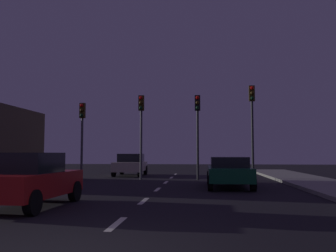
{
  "coord_description": "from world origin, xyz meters",
  "views": [
    {
      "loc": [
        1.8,
        -5.26,
        1.51
      ],
      "look_at": [
        0.1,
        14.16,
        2.99
      ],
      "focal_mm": 39.02,
      "sensor_mm": 36.0,
      "label": 1
    }
  ],
  "objects_px": {
    "car_oncoming_far": "(131,165)",
    "traffic_signal_far_left": "(82,125)",
    "car_stopped_ahead": "(229,171)",
    "traffic_signal_far_right": "(252,114)",
    "traffic_signal_center_left": "(141,120)",
    "car_adjacent_lane": "(29,180)",
    "traffic_signal_center_right": "(198,120)"
  },
  "relations": [
    {
      "from": "car_oncoming_far",
      "to": "traffic_signal_far_left",
      "type": "bearing_deg",
      "value": -120.78
    },
    {
      "from": "traffic_signal_far_left",
      "to": "car_stopped_ahead",
      "type": "xyz_separation_m",
      "value": [
        8.3,
        -4.51,
        -2.49
      ]
    },
    {
      "from": "traffic_signal_far_right",
      "to": "car_oncoming_far",
      "type": "bearing_deg",
      "value": 154.26
    },
    {
      "from": "traffic_signal_far_left",
      "to": "traffic_signal_center_left",
      "type": "distance_m",
      "value": 3.58
    },
    {
      "from": "car_stopped_ahead",
      "to": "car_adjacent_lane",
      "type": "relative_size",
      "value": 1.16
    },
    {
      "from": "car_stopped_ahead",
      "to": "traffic_signal_center_left",
      "type": "bearing_deg",
      "value": 136.41
    },
    {
      "from": "traffic_signal_far_right",
      "to": "car_adjacent_lane",
      "type": "relative_size",
      "value": 1.39
    },
    {
      "from": "car_adjacent_lane",
      "to": "car_stopped_ahead",
      "type": "bearing_deg",
      "value": 47.46
    },
    {
      "from": "traffic_signal_center_left",
      "to": "traffic_signal_center_right",
      "type": "bearing_deg",
      "value": -0.0
    },
    {
      "from": "traffic_signal_center_left",
      "to": "car_oncoming_far",
      "type": "relative_size",
      "value": 1.25
    },
    {
      "from": "traffic_signal_far_left",
      "to": "car_stopped_ahead",
      "type": "distance_m",
      "value": 9.77
    },
    {
      "from": "traffic_signal_far_left",
      "to": "car_oncoming_far",
      "type": "relative_size",
      "value": 1.15
    },
    {
      "from": "car_adjacent_lane",
      "to": "traffic_signal_far_left",
      "type": "bearing_deg",
      "value": 101.08
    },
    {
      "from": "traffic_signal_center_left",
      "to": "car_stopped_ahead",
      "type": "bearing_deg",
      "value": -43.59
    },
    {
      "from": "traffic_signal_far_right",
      "to": "car_stopped_ahead",
      "type": "height_order",
      "value": "traffic_signal_far_right"
    },
    {
      "from": "traffic_signal_center_left",
      "to": "traffic_signal_center_right",
      "type": "relative_size",
      "value": 1.01
    },
    {
      "from": "car_oncoming_far",
      "to": "traffic_signal_center_left",
      "type": "bearing_deg",
      "value": -70.46
    },
    {
      "from": "traffic_signal_far_left",
      "to": "car_oncoming_far",
      "type": "bearing_deg",
      "value": 59.22
    },
    {
      "from": "traffic_signal_far_left",
      "to": "car_stopped_ahead",
      "type": "bearing_deg",
      "value": -28.48
    },
    {
      "from": "traffic_signal_far_left",
      "to": "traffic_signal_far_right",
      "type": "xyz_separation_m",
      "value": [
        10.03,
        0.0,
        0.57
      ]
    },
    {
      "from": "traffic_signal_far_right",
      "to": "car_stopped_ahead",
      "type": "distance_m",
      "value": 5.71
    },
    {
      "from": "traffic_signal_center_right",
      "to": "car_stopped_ahead",
      "type": "distance_m",
      "value": 5.45
    },
    {
      "from": "traffic_signal_center_right",
      "to": "car_stopped_ahead",
      "type": "relative_size",
      "value": 1.08
    },
    {
      "from": "traffic_signal_far_right",
      "to": "traffic_signal_center_right",
      "type": "bearing_deg",
      "value": -179.98
    },
    {
      "from": "traffic_signal_far_left",
      "to": "car_adjacent_lane",
      "type": "bearing_deg",
      "value": -78.92
    },
    {
      "from": "traffic_signal_far_right",
      "to": "car_oncoming_far",
      "type": "xyz_separation_m",
      "value": [
        -7.79,
        3.76,
        -3.01
      ]
    },
    {
      "from": "car_stopped_ahead",
      "to": "traffic_signal_far_right",
      "type": "bearing_deg",
      "value": 69.09
    },
    {
      "from": "traffic_signal_center_left",
      "to": "traffic_signal_far_left",
      "type": "bearing_deg",
      "value": -179.99
    },
    {
      "from": "traffic_signal_far_right",
      "to": "car_oncoming_far",
      "type": "distance_m",
      "value": 9.16
    },
    {
      "from": "traffic_signal_center_right",
      "to": "car_stopped_ahead",
      "type": "xyz_separation_m",
      "value": [
        1.41,
        -4.51,
        -2.73
      ]
    },
    {
      "from": "traffic_signal_far_left",
      "to": "car_adjacent_lane",
      "type": "height_order",
      "value": "traffic_signal_far_left"
    },
    {
      "from": "traffic_signal_center_right",
      "to": "car_adjacent_lane",
      "type": "distance_m",
      "value": 12.41
    }
  ]
}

